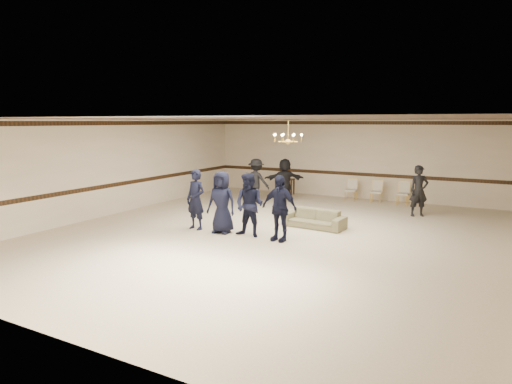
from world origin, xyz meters
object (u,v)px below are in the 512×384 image
Objects in this scene: chandelier at (288,130)px; console_table at (285,186)px; banquet_chair_left at (351,190)px; boy_c at (249,205)px; boy_a at (196,200)px; boy_b at (222,202)px; banquet_chair_right at (403,194)px; adult_right at (419,191)px; boy_d at (279,208)px; settee at (314,218)px; adult_left at (256,181)px; adult_mid at (285,180)px; banquet_chair_mid at (376,192)px.

console_table is (-2.62, 5.47, -2.53)m from chandelier.
boy_c is at bearing -102.28° from banquet_chair_left.
boy_a is at bearing -116.45° from banquet_chair_left.
banquet_chair_left is 3.01m from console_table.
banquet_chair_right is (3.70, 6.82, -0.44)m from boy_b.
adult_right is 2.06× the size of console_table.
boy_b is 2.01× the size of banquet_chair_left.
chandelier is at bearing 45.39° from boy_b.
console_table is at bearing 108.37° from boy_c.
boy_c is (-0.43, -1.56, -1.99)m from chandelier.
adult_right is (4.53, 5.03, -0.03)m from boy_b.
boy_d is 2.13× the size of console_table.
console_table is (-3.00, 0.20, -0.09)m from banquet_chair_left.
banquet_chair_left is at bearing 178.43° from banquet_chair_right.
settee is 1.09× the size of adult_right.
boy_a is at bearing 98.28° from adult_left.
boy_c is at bearing -174.81° from boy_d.
adult_right is 1.95× the size of banquet_chair_right.
chandelier is 0.55× the size of adult_mid.
adult_left is at bearing 150.15° from adult_right.
settee is at bearing 91.55° from adult_mid.
banquet_chair_mid is 1.00m from banquet_chair_right.
console_table is (-5.83, 1.99, -0.50)m from adult_right.
adult_left reaches higher than banquet_chair_right.
boy_b is at bearing -174.81° from boy_d.
adult_mid is at bearing 93.49° from boy_a.
adult_right reaches higher than banquet_chair_mid.
adult_right is (3.63, 5.03, -0.03)m from boy_c.
boy_b is 1.03× the size of adult_mid.
banquet_chair_mid is at bearing 76.20° from boy_c.
chandelier is 0.55× the size of adult_left.
chandelier is 5.96m from banquet_chair_mid.
adult_left is 6.01m from adult_right.
boy_a reaches higher than console_table.
chandelier reaches higher than adult_left.
boy_d is at bearing -101.83° from banquet_chair_mid.
boy_d is at bearing -65.13° from console_table.
adult_mid is 1.95× the size of banquet_chair_mid.
boy_b is 0.90m from boy_c.
adult_left is at bearing 117.60° from boy_c.
settee is 4.98m from banquet_chair_left.
boy_c is 2.01× the size of banquet_chair_mid.
boy_a reaches higher than adult_right.
boy_c is at bearing -117.52° from settee.
adult_right is at bearing -37.93° from banquet_chair_left.
adult_mid is at bearing 142.80° from adult_right.
adult_mid reaches higher than console_table.
chandelier is at bearing 132.78° from adult_left.
adult_left is 1.14m from adult_mid.
boy_d is 2.01× the size of banquet_chair_left.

